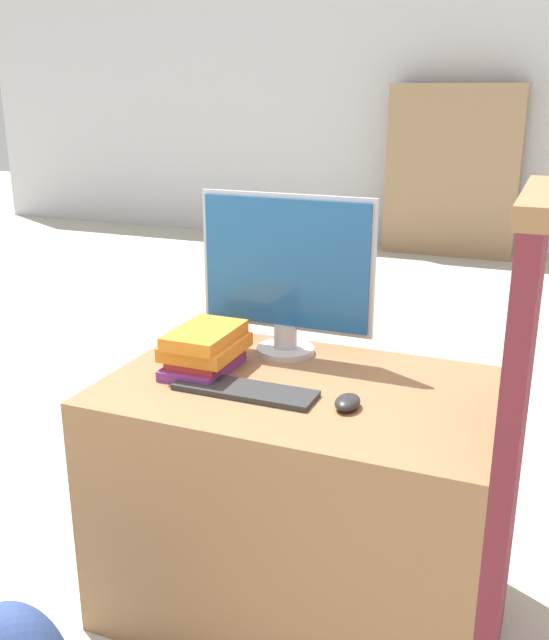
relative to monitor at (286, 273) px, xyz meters
name	(u,v)px	position (x,y,z in m)	size (l,w,h in m)	color
wall_back	(506,106)	(0.14, 5.32, 0.40)	(12.00, 0.06, 2.80)	silver
desk	(300,499)	(0.14, -0.23, -0.63)	(1.11, 0.72, 0.74)	#8C603D
carrel_divider	(510,457)	(0.72, -0.31, -0.33)	(0.07, 0.55, 1.33)	maroon
monitor	(286,273)	(0.00, 0.00, 0.00)	(0.56, 0.18, 0.50)	#B7B7BC
keyboard	(245,390)	(0.01, -0.34, -0.26)	(0.40, 0.12, 0.02)	#2D2D2D
mouse	(348,402)	(0.30, -0.33, -0.25)	(0.06, 0.10, 0.04)	#262626
book_stack	(205,349)	(-0.17, -0.23, -0.20)	(0.20, 0.26, 0.13)	#7A3384
bookshelf_far	(453,171)	(-0.27, 5.08, -0.20)	(1.24, 0.32, 1.60)	#9E7A56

